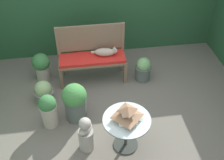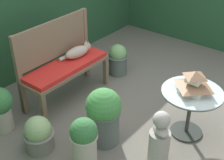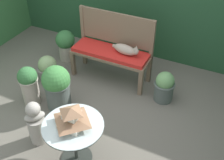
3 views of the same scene
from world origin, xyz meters
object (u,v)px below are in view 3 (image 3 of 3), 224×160
object	(u,v)px
garden_bust	(36,124)
potted_plant_path_edge	(66,44)
cat	(126,50)
patio_table	(74,133)
potted_plant_patio_mid	(48,68)
potted_plant_table_near	(57,86)
potted_plant_bench_left	(29,84)
garden_bench	(110,55)
pagoda_birdhouse	(72,118)
potted_plant_bench_right	(164,86)

from	to	relation	value
garden_bust	potted_plant_path_edge	world-z (taller)	garden_bust
cat	patio_table	xyz separation A→B (m)	(0.09, -1.62, -0.14)
potted_plant_patio_mid	potted_plant_path_edge	world-z (taller)	potted_plant_path_edge
patio_table	garden_bust	xyz separation A→B (m)	(-0.58, 0.04, -0.17)
potted_plant_path_edge	potted_plant_table_near	xyz separation A→B (m)	(0.58, -1.09, 0.06)
potted_plant_patio_mid	potted_plant_bench_left	world-z (taller)	potted_plant_bench_left
potted_plant_patio_mid	potted_plant_path_edge	xyz separation A→B (m)	(-0.05, 0.61, 0.11)
cat	potted_plant_bench_left	bearing A→B (deg)	-126.69
potted_plant_patio_mid	potted_plant_path_edge	distance (m)	0.62
garden_bench	potted_plant_path_edge	size ratio (longest dim) A/B	2.23
garden_bench	potted_plant_path_edge	world-z (taller)	potted_plant_path_edge
garden_bench	pagoda_birdhouse	bearing A→B (deg)	-78.14
patio_table	potted_plant_bench_left	size ratio (longest dim) A/B	1.13
garden_bust	potted_plant_table_near	distance (m)	0.65
potted_plant_path_edge	potted_plant_table_near	distance (m)	1.23
cat	potted_plant_table_near	world-z (taller)	cat
potted_plant_patio_mid	patio_table	bearing A→B (deg)	-43.11
garden_bench	potted_plant_path_edge	xyz separation A→B (m)	(-0.94, 0.16, -0.13)
pagoda_birdhouse	potted_plant_patio_mid	distance (m)	1.76
potted_plant_table_near	potted_plant_path_edge	bearing A→B (deg)	117.98
patio_table	potted_plant_patio_mid	size ratio (longest dim) A/B	1.65
cat	potted_plant_patio_mid	world-z (taller)	cat
patio_table	potted_plant_bench_left	bearing A→B (deg)	152.51
potted_plant_bench_right	garden_bench	bearing A→B (deg)	171.59
pagoda_birdhouse	potted_plant_bench_right	xyz separation A→B (m)	(0.60, 1.47, -0.44)
pagoda_birdhouse	potted_plant_bench_left	xyz separation A→B (m)	(-1.12, 0.58, -0.36)
garden_bench	potted_plant_bench_right	xyz separation A→B (m)	(0.93, -0.14, -0.20)
patio_table	garden_bust	bearing A→B (deg)	175.82
pagoda_birdhouse	potted_plant_patio_mid	world-z (taller)	pagoda_birdhouse
garden_bust	potted_plant_path_edge	xyz separation A→B (m)	(-0.70, 1.72, 0.02)
potted_plant_patio_mid	potted_plant_table_near	world-z (taller)	potted_plant_table_near
potted_plant_path_edge	potted_plant_bench_left	distance (m)	1.19
pagoda_birdhouse	garden_bust	bearing A→B (deg)	175.82
potted_plant_bench_left	potted_plant_bench_right	bearing A→B (deg)	27.32
potted_plant_patio_mid	potted_plant_bench_left	xyz separation A→B (m)	(0.11, -0.57, 0.14)
garden_bust	potted_plant_patio_mid	bearing A→B (deg)	70.86
pagoda_birdhouse	potted_plant_bench_right	size ratio (longest dim) A/B	0.72
pagoda_birdhouse	potted_plant_bench_right	world-z (taller)	pagoda_birdhouse
potted_plant_path_edge	patio_table	bearing A→B (deg)	-53.99
patio_table	potted_plant_patio_mid	bearing A→B (deg)	136.89
pagoda_birdhouse	potted_plant_table_near	distance (m)	1.03
potted_plant_bench_left	potted_plant_table_near	world-z (taller)	potted_plant_table_near
potted_plant_bench_right	potted_plant_bench_left	size ratio (longest dim) A/B	0.80
garden_bench	pagoda_birdhouse	size ratio (longest dim) A/B	3.58
patio_table	potted_plant_bench_left	distance (m)	1.27
potted_plant_table_near	cat	bearing A→B (deg)	57.21
garden_bench	pagoda_birdhouse	distance (m)	1.66
patio_table	garden_bench	bearing A→B (deg)	101.86
potted_plant_path_edge	potted_plant_bench_right	bearing A→B (deg)	-8.88
cat	potted_plant_bench_right	size ratio (longest dim) A/B	0.98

